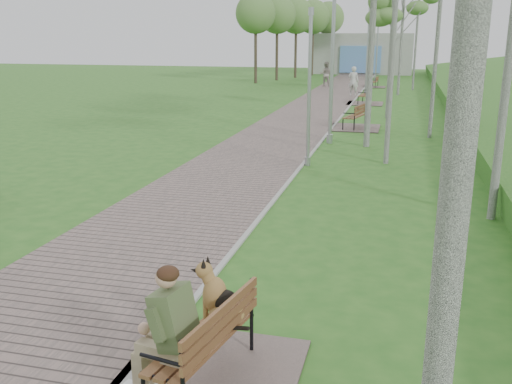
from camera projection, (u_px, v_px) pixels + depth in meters
ground at (244, 238)px, 11.08m from camera, size 120.00×120.00×0.00m
walkway at (317, 106)px, 31.57m from camera, size 3.50×67.00×0.04m
kerb at (349, 107)px, 31.15m from camera, size 0.10×67.00×0.05m
building_north at (362, 53)px, 58.51m from camera, size 10.00×5.20×4.00m
bench_main at (195, 344)px, 6.33m from camera, size 2.04×2.26×1.78m
bench_second at (354, 123)px, 24.11m from camera, size 2.05×2.27×1.26m
bench_third at (364, 100)px, 32.70m from camera, size 2.01×2.23×1.23m
bench_far at (374, 85)px, 43.13m from camera, size 1.62×1.80×1.00m
lamp_post_near at (309, 94)px, 16.70m from camera, size 0.18×0.18×4.58m
lamp_post_second at (332, 70)px, 20.13m from camera, size 0.22×0.22×5.65m
lamp_post_third at (368, 52)px, 36.85m from camera, size 0.23×0.23×5.95m
lamp_post_far at (377, 53)px, 48.44m from camera, size 0.19×0.19×5.03m
pedestrian_near at (353, 81)px, 36.85m from camera, size 0.75×0.56×1.88m
pedestrian_far at (326, 74)px, 43.43m from camera, size 0.91×0.72×1.86m
birch_mid_c at (393, 4)px, 25.90m from camera, size 2.24×2.24×6.61m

